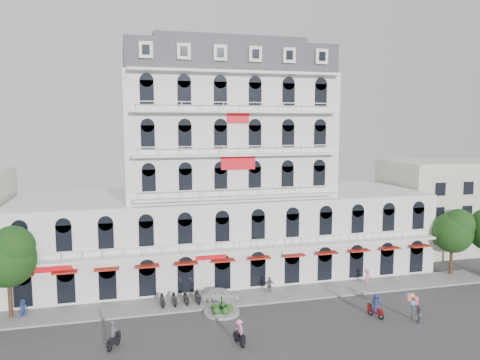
% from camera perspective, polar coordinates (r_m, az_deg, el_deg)
% --- Properties ---
extents(ground, '(120.00, 120.00, 0.00)m').
position_cam_1_polar(ground, '(38.89, 4.30, -18.81)').
color(ground, '#38383A').
rests_on(ground, ground).
extents(sidewalk, '(53.00, 4.00, 0.16)m').
position_cam_1_polar(sidewalk, '(46.78, 0.67, -14.13)').
color(sidewalk, gray).
rests_on(sidewalk, ground).
extents(main_building, '(45.00, 15.00, 25.80)m').
position_cam_1_polar(main_building, '(52.87, -1.84, -0.62)').
color(main_building, silver).
rests_on(main_building, ground).
extents(flank_building_east, '(14.00, 10.00, 12.00)m').
position_cam_1_polar(flank_building_east, '(68.23, 23.22, -2.85)').
color(flank_building_east, beige).
rests_on(flank_building_east, ground).
extents(traffic_island, '(3.20, 3.20, 1.60)m').
position_cam_1_polar(traffic_island, '(43.35, -2.24, -15.63)').
color(traffic_island, gray).
rests_on(traffic_island, ground).
extents(parked_scooter_row, '(4.40, 1.80, 1.10)m').
position_cam_1_polar(parked_scooter_row, '(45.50, -7.28, -14.92)').
color(parked_scooter_row, black).
rests_on(parked_scooter_row, ground).
extents(tree_west_inner, '(4.76, 4.76, 8.25)m').
position_cam_1_polar(tree_west_inner, '(45.12, -26.43, -8.18)').
color(tree_west_inner, '#382314').
rests_on(tree_west_inner, ground).
extents(tree_east_inner, '(4.40, 4.37, 7.57)m').
position_cam_1_polar(tree_east_inner, '(57.02, 24.56, -5.54)').
color(tree_east_inner, '#382314').
rests_on(tree_east_inner, ground).
extents(parked_car, '(4.04, 2.41, 1.29)m').
position_cam_1_polar(parked_car, '(45.98, -2.37, -13.77)').
color(parked_car, silver).
rests_on(parked_car, ground).
extents(rider_west, '(1.08, 1.52, 2.16)m').
position_cam_1_polar(rider_west, '(38.28, -15.17, -17.87)').
color(rider_west, black).
rests_on(rider_west, ground).
extents(rider_east, '(0.92, 1.61, 2.18)m').
position_cam_1_polar(rider_east, '(43.86, 16.23, -14.47)').
color(rider_east, maroon).
rests_on(rider_east, ground).
extents(rider_center, '(0.78, 1.69, 2.02)m').
position_cam_1_polar(rider_center, '(37.55, -0.10, -17.99)').
color(rider_center, black).
rests_on(rider_center, ground).
extents(pedestrian_left, '(0.83, 0.57, 1.64)m').
position_cam_1_polar(pedestrian_left, '(46.40, -24.92, -14.00)').
color(pedestrian_left, navy).
rests_on(pedestrian_left, ground).
extents(pedestrian_mid, '(1.07, 0.51, 1.77)m').
position_cam_1_polar(pedestrian_mid, '(47.65, 3.61, -12.71)').
color(pedestrian_mid, '#515258').
rests_on(pedestrian_mid, ground).
extents(pedestrian_right, '(1.26, 1.01, 1.70)m').
position_cam_1_polar(pedestrian_right, '(51.84, 15.23, -11.35)').
color(pedestrian_right, pink).
rests_on(pedestrian_right, ground).
extents(pedestrian_far, '(0.61, 0.67, 1.54)m').
position_cam_1_polar(pedestrian_far, '(46.11, -24.99, -14.20)').
color(pedestrian_far, navy).
rests_on(pedestrian_far, ground).
extents(balloon_vendor, '(1.39, 1.28, 2.45)m').
position_cam_1_polar(balloon_vendor, '(43.79, 20.61, -14.35)').
color(balloon_vendor, '#4E4D54').
rests_on(balloon_vendor, ground).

